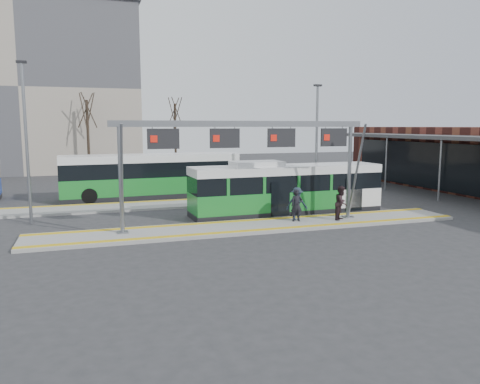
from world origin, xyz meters
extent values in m
plane|color=#2D2D30|center=(0.00, 0.00, 0.00)|extent=(120.00, 120.00, 0.00)
cube|color=gray|center=(0.00, 0.00, 0.07)|extent=(22.00, 3.00, 0.15)
cube|color=gray|center=(-4.00, 8.00, 0.07)|extent=(20.00, 3.00, 0.15)
cube|color=gold|center=(0.00, 1.15, 0.16)|extent=(22.00, 0.35, 0.02)
cube|color=gold|center=(0.00, -1.15, 0.16)|extent=(22.00, 0.35, 0.02)
cube|color=gold|center=(-4.00, 9.15, 0.16)|extent=(20.00, 0.35, 0.02)
cylinder|color=slate|center=(-6.50, 0.30, 2.67)|extent=(0.20, 0.20, 5.05)
cube|color=slate|center=(-6.50, 0.30, 0.18)|extent=(0.50, 0.50, 0.06)
cylinder|color=slate|center=(-6.50, -0.40, 2.67)|extent=(0.12, 1.46, 4.90)
cylinder|color=slate|center=(5.50, 0.30, 2.67)|extent=(0.20, 0.20, 5.05)
cube|color=slate|center=(5.50, 0.30, 0.18)|extent=(0.50, 0.50, 0.06)
cylinder|color=slate|center=(5.50, -0.40, 2.67)|extent=(0.12, 1.46, 4.90)
cube|color=slate|center=(-0.50, 0.30, 5.20)|extent=(13.00, 0.25, 0.30)
cube|color=black|center=(-4.50, 0.30, 4.50)|extent=(1.50, 0.12, 0.95)
cube|color=red|center=(-4.95, 0.23, 4.50)|extent=(0.32, 0.02, 0.32)
cube|color=black|center=(-1.50, 0.30, 4.50)|extent=(1.50, 0.12, 0.95)
cube|color=red|center=(-1.95, 0.23, 4.50)|extent=(0.32, 0.02, 0.32)
cube|color=black|center=(1.50, 0.30, 4.50)|extent=(1.50, 0.12, 0.95)
cube|color=red|center=(1.05, 0.23, 4.50)|extent=(0.32, 0.02, 0.32)
cube|color=black|center=(4.50, 0.30, 4.50)|extent=(1.50, 0.12, 0.95)
cube|color=red|center=(4.05, 0.23, 4.50)|extent=(0.32, 0.02, 0.32)
cube|color=black|center=(17.80, 4.00, 2.00)|extent=(0.15, 28.00, 3.60)
cube|color=#3F3F42|center=(16.50, 4.00, 4.30)|extent=(4.00, 30.00, 0.25)
cylinder|color=slate|center=(14.80, 4.00, 2.15)|extent=(0.14, 0.14, 4.30)
cylinder|color=slate|center=(14.80, 10.00, 2.15)|extent=(0.14, 0.14, 4.30)
cube|color=#A19686|center=(-14.00, 36.00, 9.00)|extent=(24.00, 12.00, 18.00)
cube|color=#3F3F42|center=(-14.00, 36.00, 18.20)|extent=(24.50, 12.50, 0.40)
cube|color=black|center=(3.07, 3.07, 0.17)|extent=(11.39, 2.65, 0.33)
cube|color=#1A7828|center=(3.07, 3.07, 0.87)|extent=(11.39, 2.65, 1.09)
cube|color=black|center=(3.07, 3.07, 1.89)|extent=(11.39, 2.58, 0.94)
cube|color=white|center=(3.07, 3.07, 2.60)|extent=(11.39, 2.65, 0.47)
cube|color=orange|center=(8.73, 3.19, 2.50)|extent=(0.09, 1.69, 0.26)
cube|color=white|center=(1.18, 3.03, 2.98)|extent=(2.87, 1.75, 0.28)
cylinder|color=black|center=(-0.87, 1.93, 0.47)|extent=(0.95, 0.30, 0.94)
cylinder|color=black|center=(-0.92, 4.04, 0.47)|extent=(0.95, 0.30, 0.94)
cylinder|color=black|center=(6.50, 2.09, 0.47)|extent=(0.95, 0.30, 0.94)
cylinder|color=black|center=(6.45, 4.20, 0.47)|extent=(0.95, 0.30, 0.94)
cube|color=black|center=(-3.58, 11.74, 0.18)|extent=(12.54, 3.25, 0.36)
cube|color=#1A7828|center=(-3.58, 11.74, 0.96)|extent=(12.54, 3.25, 1.19)
cube|color=black|center=(-3.58, 11.74, 2.07)|extent=(12.54, 3.17, 1.04)
cube|color=white|center=(-3.58, 11.74, 2.85)|extent=(12.54, 3.25, 0.52)
cylinder|color=black|center=(-7.86, 10.36, 0.52)|extent=(1.05, 0.36, 1.04)
cylinder|color=black|center=(-7.98, 12.70, 0.52)|extent=(1.05, 0.36, 1.04)
cylinder|color=black|center=(0.21, 10.75, 0.52)|extent=(1.05, 0.36, 1.04)
cylinder|color=black|center=(0.09, 13.09, 0.52)|extent=(1.05, 0.36, 1.04)
imported|color=black|center=(2.37, 0.21, 0.99)|extent=(0.67, 0.49, 1.68)
imported|color=black|center=(4.78, -0.20, 1.05)|extent=(1.11, 1.10, 1.81)
imported|color=#1E2B37|center=(2.49, 0.45, 1.02)|extent=(1.23, 0.86, 1.75)
cylinder|color=#382B21|center=(-7.63, 28.45, 3.84)|extent=(0.28, 0.28, 7.68)
cylinder|color=#382B21|center=(2.51, 34.92, 3.88)|extent=(0.28, 0.28, 7.76)
cylinder|color=slate|center=(-10.84, 4.67, 4.14)|extent=(0.16, 0.16, 8.28)
cube|color=black|center=(-10.84, 4.67, 8.28)|extent=(0.50, 0.25, 0.12)
cylinder|color=slate|center=(6.36, 5.79, 3.84)|extent=(0.16, 0.16, 7.67)
cube|color=black|center=(6.36, 5.79, 7.67)|extent=(0.50, 0.25, 0.12)
camera|label=1|loc=(-8.01, -21.69, 5.10)|focal=35.00mm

